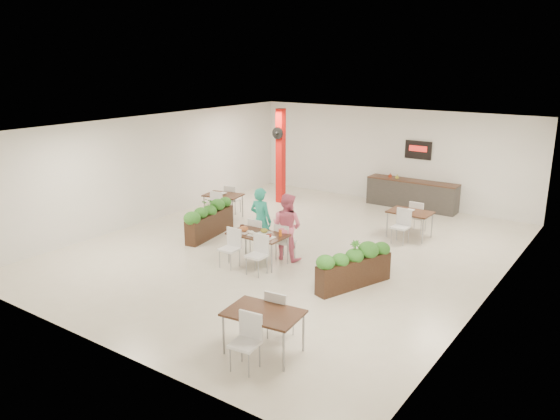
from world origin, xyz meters
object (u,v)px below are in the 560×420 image
object	(u,v)px
diner_woman	(287,227)
side_table_c	(264,318)
planter_right	(354,265)
side_table_a	(223,198)
red_column	(280,155)
side_table_b	(410,216)
service_counter	(412,193)
main_table	(258,238)
diner_man	(261,220)
planter_left	(210,218)

from	to	relation	value
diner_woman	side_table_c	size ratio (longest dim) A/B	1.01
planter_right	side_table_a	world-z (taller)	planter_right
red_column	diner_woman	world-z (taller)	red_column
diner_woman	side_table_b	xyz separation A→B (m)	(1.85, 3.30, -0.21)
red_column	side_table_b	world-z (taller)	red_column
service_counter	main_table	size ratio (longest dim) A/B	1.83
diner_man	diner_woman	distance (m)	0.80
red_column	side_table_c	distance (m)	10.05
side_table_b	side_table_c	bearing A→B (deg)	-86.02
main_table	side_table_a	size ratio (longest dim) A/B	0.98
main_table	planter_right	size ratio (longest dim) A/B	0.85
service_counter	side_table_a	bearing A→B (deg)	-134.26
service_counter	side_table_c	distance (m)	10.32
service_counter	side_table_a	world-z (taller)	service_counter
side_table_a	side_table_c	world-z (taller)	same
planter_left	planter_right	size ratio (longest dim) A/B	1.08
side_table_b	planter_right	bearing A→B (deg)	-84.15
main_table	side_table_a	distance (m)	4.07
service_counter	side_table_b	distance (m)	3.20
diner_man	red_column	bearing A→B (deg)	-61.59
side_table_a	diner_woman	bearing A→B (deg)	-37.24
main_table	diner_woman	xyz separation A→B (m)	(0.41, 0.65, 0.20)
side_table_b	main_table	bearing A→B (deg)	-118.58
planter_left	side_table_a	size ratio (longest dim) A/B	1.25
diner_woman	service_counter	bearing A→B (deg)	-97.39
red_column	planter_left	xyz separation A→B (m)	(0.53, -4.19, -1.11)
service_counter	red_column	bearing A→B (deg)	-155.00
service_counter	side_table_a	size ratio (longest dim) A/B	1.80
red_column	side_table_c	xyz separation A→B (m)	(5.49, -8.35, -1.01)
planter_left	side_table_c	world-z (taller)	planter_left
side_table_a	side_table_c	distance (m)	8.20
main_table	side_table_c	size ratio (longest dim) A/B	0.99
red_column	side_table_a	xyz separation A→B (m)	(-0.35, -2.59, -1.02)
diner_woman	side_table_c	bearing A→B (deg)	118.44
diner_woman	side_table_a	xyz separation A→B (m)	(-3.63, 1.83, -0.21)
main_table	planter_right	bearing A→B (deg)	1.22
service_counter	side_table_c	xyz separation A→B (m)	(1.49, -10.22, 0.14)
diner_man	diner_woman	bearing A→B (deg)	179.09
main_table	planter_left	size ratio (longest dim) A/B	0.79
side_table_b	side_table_c	distance (m)	7.24
service_counter	planter_left	bearing A→B (deg)	-119.84
diner_man	side_table_a	size ratio (longest dim) A/B	1.02
red_column	service_counter	size ratio (longest dim) A/B	1.07
red_column	planter_left	size ratio (longest dim) A/B	1.54
planter_left	main_table	bearing A→B (deg)	-20.79
red_column	side_table_c	bearing A→B (deg)	-56.67
red_column	planter_right	bearing A→B (deg)	-42.64
service_counter	side_table_a	xyz separation A→B (m)	(-4.35, -4.46, 0.13)
service_counter	planter_right	world-z (taller)	service_counter
diner_woman	planter_left	world-z (taller)	diner_woman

